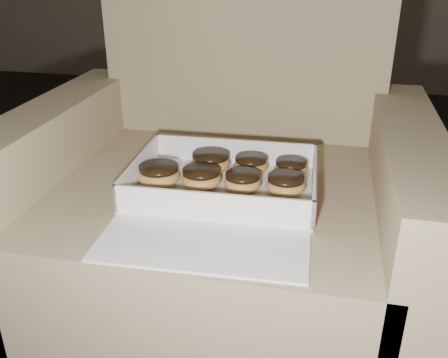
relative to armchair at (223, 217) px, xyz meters
name	(u,v)px	position (x,y,z in m)	size (l,w,h in m)	color
floor	(110,262)	(-0.40, 0.16, -0.30)	(4.50, 4.50, 0.00)	black
armchair	(223,217)	(0.00, 0.00, 0.00)	(0.92, 0.78, 0.96)	#9D8464
bakery_box	(222,194)	(0.03, -0.15, 0.14)	(0.39, 0.46, 0.06)	white
donut_a	(243,181)	(0.07, -0.11, 0.16)	(0.08, 0.08, 0.04)	gold
donut_b	(251,164)	(0.07, -0.02, 0.16)	(0.08, 0.08, 0.04)	gold
donut_c	(286,184)	(0.16, -0.11, 0.16)	(0.08, 0.08, 0.04)	gold
donut_d	(201,178)	(-0.02, -0.12, 0.16)	(0.08, 0.08, 0.04)	gold
donut_e	(159,175)	(-0.11, -0.12, 0.16)	(0.09, 0.09, 0.04)	gold
donut_f	(211,162)	(-0.02, -0.03, 0.16)	(0.09, 0.09, 0.04)	gold
donut_g	(291,168)	(0.16, -0.02, 0.16)	(0.07, 0.07, 0.04)	gold
crumb_a	(257,204)	(0.11, -0.17, 0.14)	(0.01, 0.01, 0.00)	black
crumb_b	(243,194)	(0.07, -0.13, 0.14)	(0.01, 0.01, 0.00)	black
crumb_c	(286,198)	(0.16, -0.13, 0.14)	(0.01, 0.01, 0.00)	black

